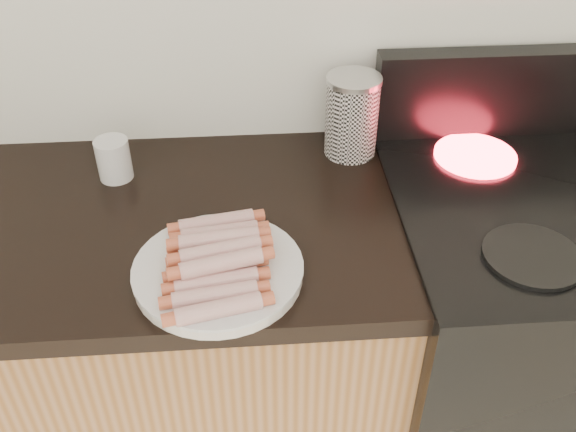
{
  "coord_description": "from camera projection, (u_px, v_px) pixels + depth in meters",
  "views": [
    {
      "loc": [
        0.1,
        0.67,
        1.68
      ],
      "look_at": [
        0.18,
        1.62,
        0.94
      ],
      "focal_mm": 40.0,
      "sensor_mm": 36.0,
      "label": 1
    }
  ],
  "objects": [
    {
      "name": "stove",
      "position": [
        530.0,
        348.0,
        1.58
      ],
      "size": [
        0.76,
        0.65,
        0.91
      ],
      "color": "black",
      "rests_on": "floor"
    },
    {
      "name": "stove_panel",
      "position": [
        540.0,
        91.0,
        1.47
      ],
      "size": [
        0.76,
        0.06,
        0.2
      ],
      "primitive_type": "cube",
      "color": "black",
      "rests_on": "stove"
    },
    {
      "name": "burner_near_left",
      "position": [
        533.0,
        256.0,
        1.16
      ],
      "size": [
        0.18,
        0.18,
        0.01
      ],
      "primitive_type": "cylinder",
      "color": "black",
      "rests_on": "stove"
    },
    {
      "name": "burner_far_left",
      "position": [
        475.0,
        155.0,
        1.42
      ],
      "size": [
        0.18,
        0.18,
        0.01
      ],
      "primitive_type": "cylinder",
      "color": "#FF1E2D",
      "rests_on": "stove"
    },
    {
      "name": "main_plate",
      "position": [
        218.0,
        273.0,
        1.13
      ],
      "size": [
        0.3,
        0.3,
        0.02
      ],
      "primitive_type": "cylinder",
      "rotation": [
        0.0,
        0.0,
        0.01
      ],
      "color": "white",
      "rests_on": "counter_slab"
    },
    {
      "name": "hotdog_pile",
      "position": [
        217.0,
        259.0,
        1.11
      ],
      "size": [
        0.14,
        0.28,
        0.06
      ],
      "rotation": [
        0.0,
        0.0,
        0.16
      ],
      "color": "brown",
      "rests_on": "main_plate"
    },
    {
      "name": "canister",
      "position": [
        352.0,
        116.0,
        1.41
      ],
      "size": [
        0.12,
        0.12,
        0.19
      ],
      "rotation": [
        0.0,
        0.0,
        -0.16
      ],
      "color": "white",
      "rests_on": "counter_slab"
    },
    {
      "name": "mug",
      "position": [
        114.0,
        159.0,
        1.36
      ],
      "size": [
        0.09,
        0.09,
        0.09
      ],
      "primitive_type": "cylinder",
      "rotation": [
        0.0,
        0.0,
        -0.35
      ],
      "color": "white",
      "rests_on": "counter_slab"
    }
  ]
}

